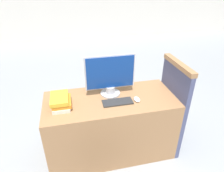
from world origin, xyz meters
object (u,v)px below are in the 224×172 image
Objects in this scene: keyboard at (118,102)px; book_stack at (61,101)px; mouse at (137,99)px; monitor at (110,76)px.

keyboard is 1.15× the size of book_stack.
book_stack reaches higher than mouse.
monitor is 5.21× the size of mouse.
monitor is 1.71× the size of keyboard.
mouse is at bearing -0.85° from keyboard.
monitor is at bearing 12.93° from book_stack.
keyboard is (0.04, -0.19, -0.22)m from monitor.
keyboard is 0.21m from mouse.
book_stack reaches higher than keyboard.
mouse is at bearing -5.11° from book_stack.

